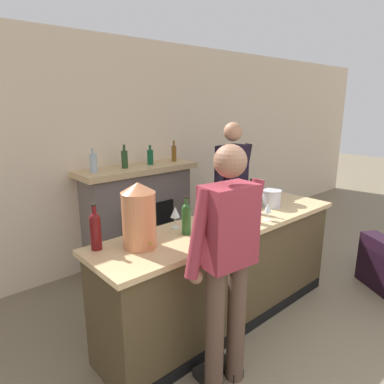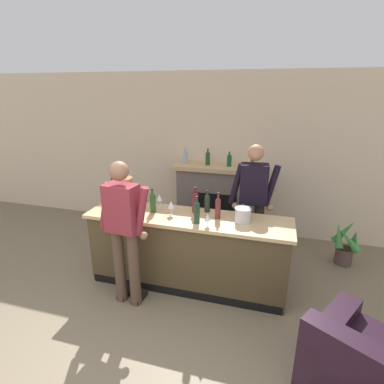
{
  "view_description": "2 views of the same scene",
  "coord_description": "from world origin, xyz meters",
  "px_view_note": "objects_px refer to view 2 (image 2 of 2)",
  "views": [
    {
      "loc": [
        -1.94,
        -0.12,
        1.99
      ],
      "look_at": [
        0.2,
        2.3,
        1.15
      ],
      "focal_mm": 32.0,
      "sensor_mm": 36.0,
      "label": 1
    },
    {
      "loc": [
        1.17,
        -1.43,
        2.45
      ],
      "look_at": [
        0.22,
        1.94,
        1.25
      ],
      "focal_mm": 28.0,
      "sensor_mm": 36.0,
      "label": 2
    }
  ],
  "objects_px": {
    "person_customer": "(124,229)",
    "wine_glass_front_left": "(243,207)",
    "wine_bottle_port_short": "(153,202)",
    "wine_glass_front_right": "(171,205)",
    "wine_glass_mid_counter": "(159,198)",
    "copper_dispenser": "(123,190)",
    "fireplace_stone": "(217,200)",
    "potted_plant_corner": "(345,244)",
    "person_bartender": "(252,203)",
    "wine_bottle_cabernet_heavy": "(113,191)",
    "wine_glass_by_dispenser": "(208,218)",
    "wine_bottle_merlot_tall": "(195,201)",
    "armchair_black": "(361,371)",
    "wine_bottle_riesling_slim": "(218,207)",
    "wine_bottle_burgundy_dark": "(197,211)",
    "wine_bottle_chardonnay_pale": "(207,202)",
    "ice_bucket_steel": "(243,215)"
  },
  "relations": [
    {
      "from": "person_bartender",
      "to": "copper_dispenser",
      "type": "distance_m",
      "value": 1.73
    },
    {
      "from": "fireplace_stone",
      "to": "potted_plant_corner",
      "type": "distance_m",
      "value": 2.09
    },
    {
      "from": "wine_glass_front_left",
      "to": "potted_plant_corner",
      "type": "bearing_deg",
      "value": 31.15
    },
    {
      "from": "wine_bottle_burgundy_dark",
      "to": "wine_glass_mid_counter",
      "type": "relative_size",
      "value": 1.8
    },
    {
      "from": "wine_bottle_port_short",
      "to": "wine_bottle_cabernet_heavy",
      "type": "relative_size",
      "value": 0.93
    },
    {
      "from": "wine_glass_mid_counter",
      "to": "wine_glass_by_dispenser",
      "type": "relative_size",
      "value": 1.17
    },
    {
      "from": "armchair_black",
      "to": "wine_glass_by_dispenser",
      "type": "xyz_separation_m",
      "value": [
        -1.51,
        0.9,
        0.8
      ]
    },
    {
      "from": "wine_glass_mid_counter",
      "to": "wine_glass_front_right",
      "type": "relative_size",
      "value": 0.99
    },
    {
      "from": "ice_bucket_steel",
      "to": "wine_glass_by_dispenser",
      "type": "relative_size",
      "value": 1.25
    },
    {
      "from": "person_bartender",
      "to": "wine_bottle_cabernet_heavy",
      "type": "relative_size",
      "value": 5.28
    },
    {
      "from": "wine_glass_by_dispenser",
      "to": "wine_bottle_burgundy_dark",
      "type": "bearing_deg",
      "value": 159.56
    },
    {
      "from": "wine_glass_mid_counter",
      "to": "copper_dispenser",
      "type": "bearing_deg",
      "value": -162.6
    },
    {
      "from": "armchair_black",
      "to": "wine_bottle_riesling_slim",
      "type": "distance_m",
      "value": 2.03
    },
    {
      "from": "person_bartender",
      "to": "wine_glass_front_left",
      "type": "relative_size",
      "value": 11.88
    },
    {
      "from": "fireplace_stone",
      "to": "armchair_black",
      "type": "distance_m",
      "value": 3.21
    },
    {
      "from": "wine_glass_front_left",
      "to": "fireplace_stone",
      "type": "bearing_deg",
      "value": 113.45
    },
    {
      "from": "copper_dispenser",
      "to": "wine_glass_mid_counter",
      "type": "height_order",
      "value": "copper_dispenser"
    },
    {
      "from": "person_customer",
      "to": "wine_glass_mid_counter",
      "type": "bearing_deg",
      "value": 78.88
    },
    {
      "from": "fireplace_stone",
      "to": "person_customer",
      "type": "xyz_separation_m",
      "value": [
        -0.65,
        -2.1,
        0.33
      ]
    },
    {
      "from": "person_bartender",
      "to": "wine_glass_front_right",
      "type": "xyz_separation_m",
      "value": [
        -0.94,
        -0.63,
        0.11
      ]
    },
    {
      "from": "potted_plant_corner",
      "to": "wine_glass_front_left",
      "type": "xyz_separation_m",
      "value": [
        -1.43,
        -0.86,
        0.76
      ]
    },
    {
      "from": "wine_bottle_burgundy_dark",
      "to": "wine_glass_by_dispenser",
      "type": "distance_m",
      "value": 0.16
    },
    {
      "from": "wine_bottle_burgundy_dark",
      "to": "potted_plant_corner",
      "type": "bearing_deg",
      "value": 32.92
    },
    {
      "from": "person_customer",
      "to": "wine_bottle_riesling_slim",
      "type": "height_order",
      "value": "person_customer"
    },
    {
      "from": "wine_bottle_burgundy_dark",
      "to": "wine_glass_mid_counter",
      "type": "height_order",
      "value": "wine_bottle_burgundy_dark"
    },
    {
      "from": "wine_bottle_chardonnay_pale",
      "to": "wine_glass_by_dispenser",
      "type": "bearing_deg",
      "value": -76.49
    },
    {
      "from": "person_customer",
      "to": "wine_glass_front_right",
      "type": "height_order",
      "value": "person_customer"
    },
    {
      "from": "wine_bottle_merlot_tall",
      "to": "wine_glass_front_left",
      "type": "relative_size",
      "value": 2.23
    },
    {
      "from": "wine_bottle_merlot_tall",
      "to": "copper_dispenser",
      "type": "bearing_deg",
      "value": -173.71
    },
    {
      "from": "person_customer",
      "to": "wine_bottle_port_short",
      "type": "distance_m",
      "value": 0.59
    },
    {
      "from": "wine_bottle_merlot_tall",
      "to": "wine_bottle_burgundy_dark",
      "type": "relative_size",
      "value": 1.01
    },
    {
      "from": "armchair_black",
      "to": "wine_bottle_cabernet_heavy",
      "type": "relative_size",
      "value": 3.44
    },
    {
      "from": "copper_dispenser",
      "to": "ice_bucket_steel",
      "type": "height_order",
      "value": "copper_dispenser"
    },
    {
      "from": "copper_dispenser",
      "to": "wine_glass_by_dispenser",
      "type": "height_order",
      "value": "copper_dispenser"
    },
    {
      "from": "potted_plant_corner",
      "to": "wine_bottle_riesling_slim",
      "type": "bearing_deg",
      "value": -148.63
    },
    {
      "from": "wine_bottle_riesling_slim",
      "to": "wine_glass_by_dispenser",
      "type": "distance_m",
      "value": 0.26
    },
    {
      "from": "wine_bottle_riesling_slim",
      "to": "wine_bottle_merlot_tall",
      "type": "relative_size",
      "value": 0.98
    },
    {
      "from": "wine_bottle_merlot_tall",
      "to": "wine_bottle_cabernet_heavy",
      "type": "relative_size",
      "value": 0.99
    },
    {
      "from": "fireplace_stone",
      "to": "wine_bottle_cabernet_heavy",
      "type": "height_order",
      "value": "fireplace_stone"
    },
    {
      "from": "person_bartender",
      "to": "wine_bottle_chardonnay_pale",
      "type": "distance_m",
      "value": 0.68
    },
    {
      "from": "potted_plant_corner",
      "to": "wine_bottle_port_short",
      "type": "relative_size",
      "value": 2.13
    },
    {
      "from": "wine_bottle_merlot_tall",
      "to": "wine_bottle_port_short",
      "type": "bearing_deg",
      "value": -165.57
    },
    {
      "from": "fireplace_stone",
      "to": "wine_bottle_merlot_tall",
      "type": "xyz_separation_m",
      "value": [
        -0.01,
        -1.41,
        0.48
      ]
    },
    {
      "from": "wine_bottle_riesling_slim",
      "to": "wine_bottle_burgundy_dark",
      "type": "xyz_separation_m",
      "value": [
        -0.21,
        -0.2,
        0.0
      ]
    },
    {
      "from": "wine_glass_mid_counter",
      "to": "wine_glass_front_right",
      "type": "distance_m",
      "value": 0.31
    },
    {
      "from": "person_customer",
      "to": "wine_bottle_port_short",
      "type": "relative_size",
      "value": 5.57
    },
    {
      "from": "wine_bottle_burgundy_dark",
      "to": "wine_bottle_cabernet_heavy",
      "type": "height_order",
      "value": "wine_bottle_cabernet_heavy"
    },
    {
      "from": "wine_bottle_port_short",
      "to": "wine_glass_front_right",
      "type": "relative_size",
      "value": 1.69
    },
    {
      "from": "person_customer",
      "to": "wine_glass_front_left",
      "type": "height_order",
      "value": "person_customer"
    },
    {
      "from": "person_customer",
      "to": "wine_glass_front_left",
      "type": "relative_size",
      "value": 11.61
    }
  ]
}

